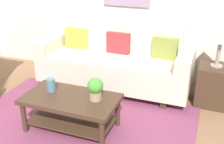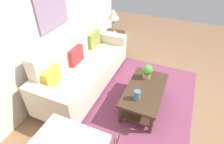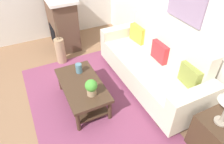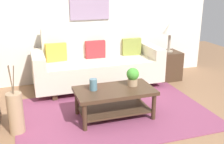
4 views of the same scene
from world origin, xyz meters
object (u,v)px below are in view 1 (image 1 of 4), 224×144
potted_plant_tabletop (95,88)px  coffee_table (71,106)px  throw_pillow_olive (165,48)px  throw_pillow_crimson (119,43)px  tabletop_vase (51,85)px  couch (116,61)px  throw_pillow_mustard (77,38)px  side_table (213,85)px  table_lamp (221,35)px

potted_plant_tabletop → coffee_table: bearing=-169.3°
throw_pillow_olive → throw_pillow_crimson: bearing=180.0°
throw_pillow_olive → tabletop_vase: throw_pillow_olive is taller
throw_pillow_olive → tabletop_vase: (-1.10, -1.32, -0.17)m
throw_pillow_crimson → potted_plant_tabletop: size_ratio=1.37×
couch → throw_pillow_mustard: (-0.71, 0.13, 0.25)m
coffee_table → side_table: (1.53, 1.23, -0.03)m
couch → table_lamp: size_ratio=3.99×
coffee_table → side_table: side_table is taller
throw_pillow_olive → throw_pillow_mustard: bearing=180.0°
potted_plant_tabletop → table_lamp: 1.76m
throw_pillow_mustard → coffee_table: throw_pillow_mustard is taller
tabletop_vase → side_table: 2.18m
throw_pillow_crimson → couch: bearing=-90.0°
side_table → table_lamp: size_ratio=0.98×
table_lamp → tabletop_vase: bearing=-147.3°
potted_plant_tabletop → side_table: size_ratio=0.47×
coffee_table → side_table: bearing=38.7°
throw_pillow_mustard → potted_plant_tabletop: throw_pillow_mustard is taller
throw_pillow_mustard → side_table: (2.15, -0.16, -0.40)m
potted_plant_tabletop → throw_pillow_mustard: bearing=124.3°
coffee_table → throw_pillow_olive: bearing=59.7°
throw_pillow_mustard → potted_plant_tabletop: 1.61m
tabletop_vase → potted_plant_tabletop: 0.58m
coffee_table → side_table: 1.97m
couch → potted_plant_tabletop: couch is taller
throw_pillow_mustard → potted_plant_tabletop: size_ratio=1.37×
throw_pillow_mustard → table_lamp: bearing=-4.1°
throw_pillow_crimson → side_table: throw_pillow_crimson is taller
tabletop_vase → side_table: size_ratio=0.29×
coffee_table → table_lamp: (1.53, 1.23, 0.68)m
couch → tabletop_vase: bearing=-107.8°
couch → coffee_table: bearing=-94.4°
throw_pillow_olive → table_lamp: size_ratio=0.63×
coffee_table → table_lamp: table_lamp is taller
side_table → tabletop_vase: bearing=-147.3°
coffee_table → couch: bearing=85.6°
throw_pillow_mustard → throw_pillow_crimson: bearing=0.0°
throw_pillow_olive → potted_plant_tabletop: bearing=-111.3°
coffee_table → potted_plant_tabletop: (0.29, 0.05, 0.26)m
potted_plant_tabletop → side_table: 1.73m
potted_plant_tabletop → table_lamp: size_ratio=0.46×
couch → potted_plant_tabletop: 1.23m
throw_pillow_crimson → tabletop_vase: size_ratio=2.23×
tabletop_vase → coffee_table: bearing=-11.7°
coffee_table → table_lamp: size_ratio=1.93×
throw_pillow_mustard → throw_pillow_crimson: size_ratio=1.00×
couch → throw_pillow_olive: size_ratio=6.32×
throw_pillow_mustard → side_table: size_ratio=0.64×
throw_pillow_mustard → coffee_table: bearing=-66.1°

